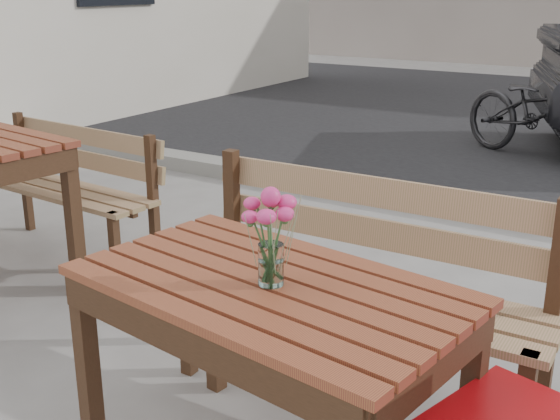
% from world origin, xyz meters
% --- Properties ---
extents(main_table, '(1.25, 0.84, 0.71)m').
position_xyz_m(main_table, '(-0.05, -0.03, 0.60)').
color(main_table, maroon).
rests_on(main_table, ground).
extents(main_bench, '(1.46, 0.44, 0.90)m').
position_xyz_m(main_bench, '(-0.04, 0.63, 0.55)').
color(main_bench, olive).
rests_on(main_bench, ground).
extents(main_vase, '(0.16, 0.16, 0.29)m').
position_xyz_m(main_vase, '(-0.03, -0.05, 0.90)').
color(main_vase, white).
rests_on(main_vase, main_table).
extents(second_bench, '(1.30, 0.47, 0.79)m').
position_xyz_m(second_bench, '(-2.13, 1.11, 0.48)').
color(second_bench, olive).
rests_on(second_bench, ground).
extents(bicycle, '(1.78, 1.33, 0.90)m').
position_xyz_m(bicycle, '(-0.29, 4.89, 0.45)').
color(bicycle, black).
rests_on(bicycle, ground).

